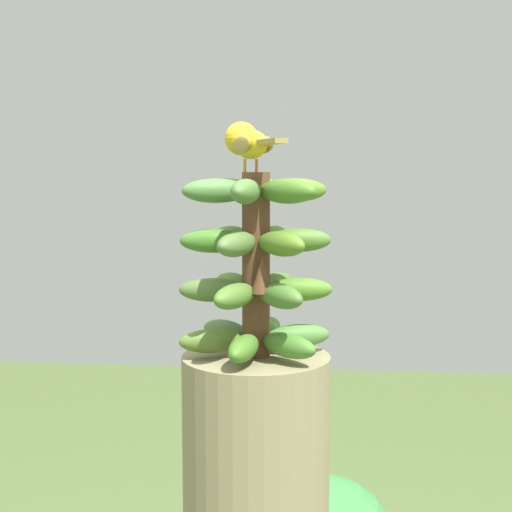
% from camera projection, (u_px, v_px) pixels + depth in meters
% --- Properties ---
extents(banana_bunch, '(0.26, 0.25, 0.30)m').
position_uv_depth(banana_bunch, '(256.00, 265.00, 1.20)').
color(banana_bunch, brown).
rests_on(banana_bunch, banana_tree).
extents(perched_bird, '(0.19, 0.12, 0.08)m').
position_uv_depth(perched_bird, '(247.00, 142.00, 1.20)').
color(perched_bird, '#C68933').
rests_on(perched_bird, banana_bunch).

